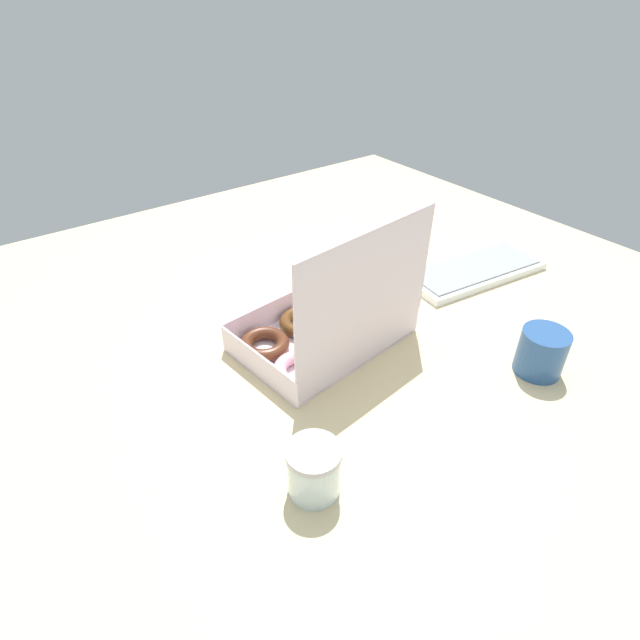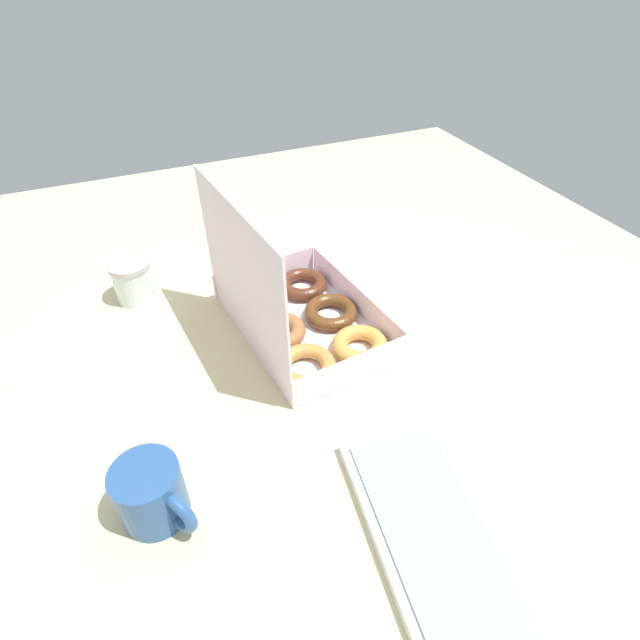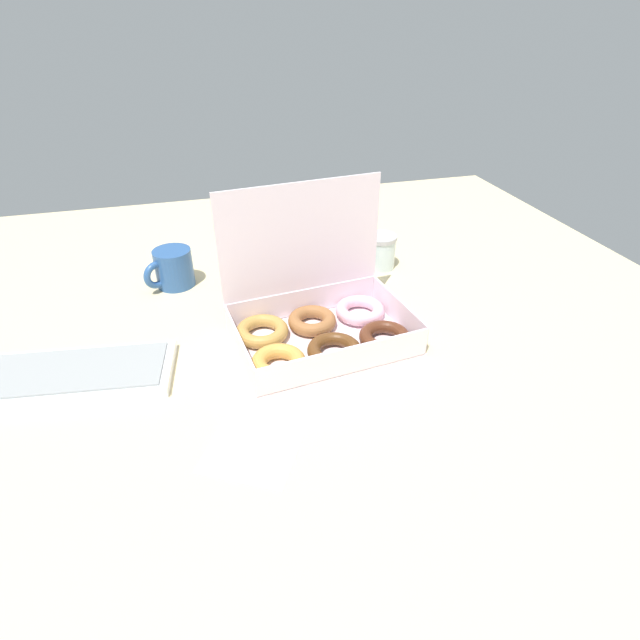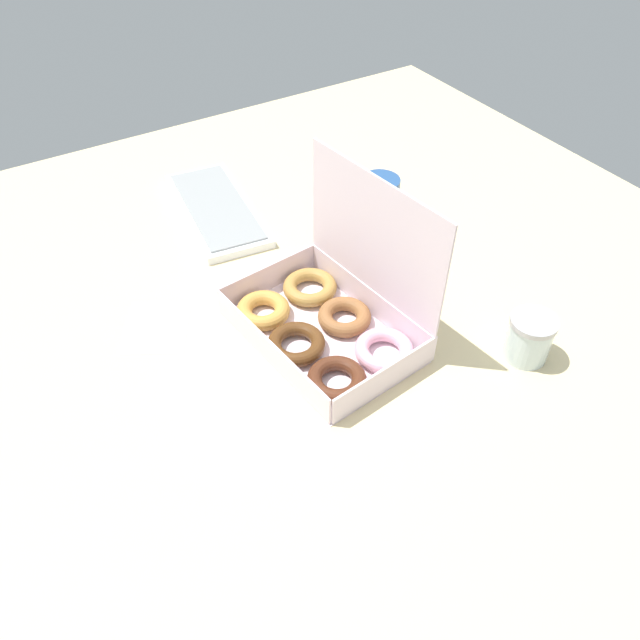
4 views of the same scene
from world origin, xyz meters
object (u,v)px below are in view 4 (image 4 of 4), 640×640
object	(u,v)px
donut_box	(327,319)
glass_jar	(529,338)
keyboard	(217,209)
coffee_mug	(378,196)

from	to	relation	value
donut_box	glass_jar	size ratio (longest dim) A/B	4.29
donut_box	glass_jar	xyz separation A→B (cm)	(23.00, 26.77, 0.69)
keyboard	glass_jar	distance (cm)	74.79
donut_box	coffee_mug	size ratio (longest dim) A/B	3.20
glass_jar	coffee_mug	bearing A→B (deg)	175.76
donut_box	coffee_mug	world-z (taller)	donut_box
donut_box	coffee_mug	xyz separation A→B (cm)	(-27.21, 30.50, 0.95)
donut_box	glass_jar	distance (cm)	35.30
donut_box	coffee_mug	distance (cm)	40.88
coffee_mug	donut_box	bearing A→B (deg)	-48.25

